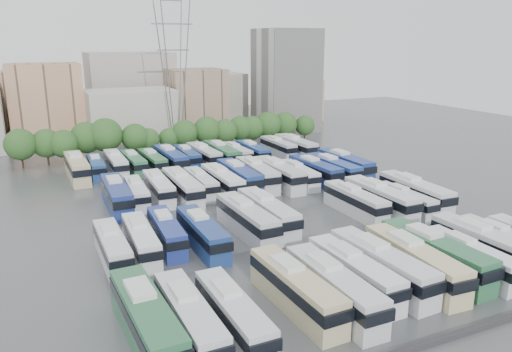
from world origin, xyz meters
name	(u,v)px	position (x,y,z in m)	size (l,w,h in m)	color
ground	(264,215)	(0.00, 0.00, 0.00)	(220.00, 220.00, 0.00)	#424447
parapet	(442,339)	(0.00, -33.00, 0.25)	(56.00, 0.50, 0.50)	#2D2D30
tree_line	(170,134)	(-1.65, 42.14, 4.37)	(66.42, 7.41, 8.48)	black
city_buildings	(116,102)	(-7.46, 71.86, 7.87)	(102.00, 35.00, 20.00)	#9E998E
apartment_tower	(286,80)	(34.00, 58.00, 13.00)	(14.00, 14.00, 26.00)	silver
electricity_pylon	(174,62)	(2.00, 50.00, 18.66)	(9.00, 6.91, 33.83)	slate
bus_r0_s0	(146,320)	(-21.47, -23.32, 2.09)	(3.54, 13.69, 4.26)	#2B6540
bus_r0_s1	(189,319)	(-18.25, -24.22, 1.89)	(2.83, 12.30, 3.85)	silver
bus_r0_s2	(233,314)	(-14.76, -24.94, 1.82)	(2.76, 11.88, 3.72)	silver
bus_r0_s4	(296,289)	(-8.22, -23.58, 2.00)	(3.30, 13.05, 4.06)	#C6BC88
bus_r0_s5	(333,287)	(-5.07, -24.79, 2.02)	(2.85, 13.08, 4.10)	silver
bus_r0_s6	(354,272)	(-1.51, -22.93, 1.92)	(3.02, 12.52, 3.91)	white
bus_r0_s7	(381,265)	(1.64, -23.04, 2.06)	(3.49, 13.50, 4.20)	silver
bus_r0_s8	(414,262)	(5.15, -23.75, 2.06)	(3.55, 13.49, 4.20)	beige
bus_r0_s9	(435,254)	(8.30, -23.28, 2.10)	(3.45, 13.74, 4.28)	#2B6640
bus_r0_s10	(470,257)	(11.52, -24.84, 1.78)	(2.64, 11.58, 3.63)	white
bus_r0_s11	(485,245)	(14.97, -23.63, 2.01)	(3.33, 13.17, 4.10)	silver
bus_r0_s12	(503,242)	(18.00, -23.48, 1.76)	(2.93, 11.50, 3.58)	silver
bus_r1_s0	(112,247)	(-21.47, -6.93, 1.77)	(2.58, 11.51, 3.61)	silver
bus_r1_s1	(141,240)	(-18.27, -6.31, 1.80)	(2.94, 11.75, 3.66)	silver
bus_r1_s2	(166,231)	(-14.98, -4.78, 1.76)	(2.99, 11.51, 3.58)	navy
bus_r1_s3	(202,233)	(-11.41, -7.25, 1.89)	(2.78, 12.28, 3.85)	navy
bus_r1_s5	(247,219)	(-5.06, -5.51, 2.03)	(3.28, 13.27, 4.14)	silver
bus_r1_s6	(267,213)	(-1.76, -4.58, 2.03)	(2.95, 13.22, 4.14)	silver
bus_r1_s10	(355,201)	(11.44, -5.06, 1.88)	(2.75, 12.20, 3.82)	silver
bus_r1_s11	(380,198)	(15.06, -5.85, 2.06)	(3.13, 13.43, 4.20)	silver
bus_r1_s12	(404,200)	(18.35, -7.01, 1.68)	(2.58, 10.97, 3.43)	silver
bus_r1_s13	(415,192)	(21.42, -5.65, 2.07)	(3.31, 13.50, 4.21)	silver
bus_r2_s1	(117,195)	(-17.97, 11.12, 2.05)	(3.18, 13.35, 4.17)	navy
bus_r2_s2	(137,193)	(-14.94, 12.16, 1.67)	(2.89, 10.96, 3.41)	silver
bus_r2_s3	(159,188)	(-11.49, 12.87, 1.84)	(2.92, 12.03, 3.75)	silver
bus_r2_s4	(183,187)	(-8.31, 11.04, 2.04)	(2.89, 13.23, 4.15)	silver
bus_r2_s5	(201,183)	(-4.85, 12.77, 1.74)	(2.62, 11.32, 3.54)	silver
bus_r2_s6	(222,181)	(-1.73, 11.56, 1.96)	(2.84, 12.74, 3.99)	white
bus_r2_s7	(239,177)	(1.54, 12.69, 2.06)	(3.08, 13.40, 4.19)	navy
bus_r2_s8	(257,174)	(4.98, 13.18, 2.04)	(3.50, 13.35, 4.15)	silver
bus_r2_s9	(278,174)	(8.13, 11.61, 2.08)	(3.21, 13.56, 4.24)	silver
bus_r2_s10	(299,174)	(11.57, 11.02, 1.74)	(2.96, 11.38, 3.54)	white
bus_r2_s11	(315,171)	(14.82, 11.20, 1.98)	(3.43, 13.00, 4.04)	navy
bus_r2_s12	(333,169)	(18.11, 10.70, 2.01)	(3.38, 13.18, 4.10)	navy
bus_r2_s13	(345,165)	(21.54, 12.16, 2.10)	(3.26, 13.72, 4.29)	navy
bus_r3_s0	(77,167)	(-21.51, 29.90, 2.07)	(3.31, 13.54, 4.22)	#C5B487
bus_r3_s1	(96,167)	(-18.22, 30.71, 1.67)	(2.69, 10.93, 3.41)	navy
bus_r3_s2	(116,163)	(-14.78, 30.85, 1.87)	(2.66, 12.13, 3.80)	silver
bus_r3_s3	(134,163)	(-11.76, 30.29, 1.78)	(2.93, 11.65, 3.63)	#307148
bus_r3_s4	(153,161)	(-8.37, 29.93, 1.79)	(3.10, 11.75, 3.65)	#317240
bus_r3_s5	(171,159)	(-5.12, 29.39, 2.03)	(3.41, 13.30, 4.14)	navy
bus_r3_s6	(187,157)	(-1.46, 31.02, 1.76)	(2.61, 11.46, 3.59)	navy
bus_r3_s7	(204,155)	(1.58, 30.06, 1.93)	(3.30, 12.66, 3.94)	silver
bus_r3_s8	(221,154)	(4.87, 29.38, 2.04)	(3.05, 13.30, 4.16)	#2D6940
bus_r3_s9	(236,153)	(8.34, 30.19, 1.70)	(2.73, 11.12, 3.47)	silver
bus_r3_s10	(253,152)	(11.55, 29.48, 1.81)	(2.68, 11.76, 3.68)	navy
bus_r3_s12	(278,147)	(18.13, 31.20, 1.83)	(2.81, 11.95, 3.73)	silver
bus_r3_s13	(296,146)	(21.24, 29.40, 2.05)	(3.26, 13.37, 4.17)	silver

